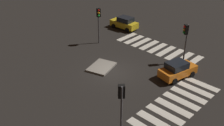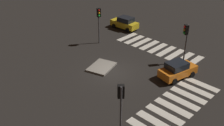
{
  "view_description": "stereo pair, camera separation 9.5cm",
  "coord_description": "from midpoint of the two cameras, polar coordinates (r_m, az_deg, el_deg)",
  "views": [
    {
      "loc": [
        -15.88,
        -15.31,
        13.08
      ],
      "look_at": [
        0.0,
        0.0,
        1.0
      ],
      "focal_mm": 42.74,
      "sensor_mm": 36.0,
      "label": 1
    },
    {
      "loc": [
        -15.81,
        -15.38,
        13.08
      ],
      "look_at": [
        0.0,
        0.0,
        1.0
      ],
      "focal_mm": 42.74,
      "sensor_mm": 36.0,
      "label": 2
    }
  ],
  "objects": [
    {
      "name": "traffic_light_south",
      "position": [
        17.45,
        2.07,
        -7.29
      ],
      "size": [
        0.54,
        0.53,
        3.73
      ],
      "rotation": [
        0.0,
        0.0,
        0.84
      ],
      "color": "#47474C",
      "rests_on": "ground"
    },
    {
      "name": "car_yellow",
      "position": [
        35.72,
        2.82,
        8.57
      ],
      "size": [
        1.94,
        3.82,
        1.63
      ],
      "rotation": [
        0.0,
        0.0,
        1.63
      ],
      "color": "gold",
      "rests_on": "ground"
    },
    {
      "name": "car_orange",
      "position": [
        25.2,
        13.95,
        -1.43
      ],
      "size": [
        3.89,
        2.33,
        1.6
      ],
      "rotation": [
        0.0,
        0.0,
        -0.23
      ],
      "color": "orange",
      "rests_on": "ground"
    },
    {
      "name": "traffic_light_east",
      "position": [
        26.88,
        15.61,
        5.88
      ],
      "size": [
        0.53,
        0.54,
        4.12
      ],
      "rotation": [
        0.0,
        0.0,
        2.6
      ],
      "color": "#47474C",
      "rests_on": "ground"
    },
    {
      "name": "crosswalk_side",
      "position": [
        30.81,
        9.82,
        3.16
      ],
      "size": [
        3.2,
        9.9,
        0.02
      ],
      "color": "silver",
      "rests_on": "ground"
    },
    {
      "name": "crosswalk_near",
      "position": [
        22.08,
        13.87,
        -8.57
      ],
      "size": [
        8.75,
        3.2,
        0.02
      ],
      "color": "silver",
      "rests_on": "ground"
    },
    {
      "name": "traffic_island",
      "position": [
        26.36,
        -2.13,
        -0.84
      ],
      "size": [
        3.23,
        2.77,
        0.18
      ],
      "color": "gray",
      "rests_on": "ground"
    },
    {
      "name": "ground_plane",
      "position": [
        25.64,
        0.11,
        -1.96
      ],
      "size": [
        80.0,
        80.0,
        0.0
      ],
      "primitive_type": "plane",
      "color": "black"
    },
    {
      "name": "traffic_light_north",
      "position": [
        30.4,
        -2.75,
        9.77
      ],
      "size": [
        0.54,
        0.53,
        4.26
      ],
      "rotation": [
        0.0,
        0.0,
        -2.15
      ],
      "color": "#47474C",
      "rests_on": "ground"
    }
  ]
}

